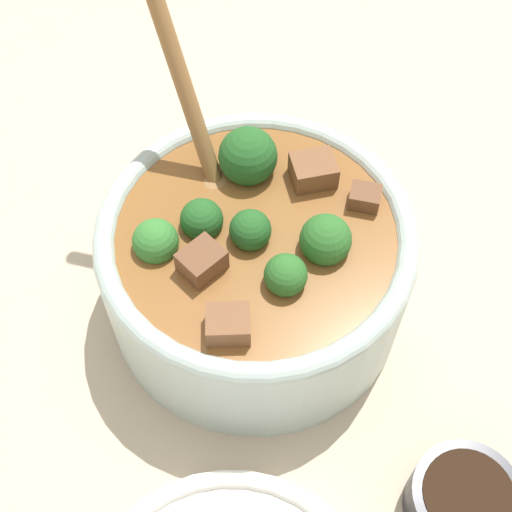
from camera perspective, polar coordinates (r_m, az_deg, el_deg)
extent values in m
plane|color=#C6B293|center=(0.56, 0.00, -3.56)|extent=(4.00, 4.00, 0.00)
cylinder|color=#B2C6BC|center=(0.53, 0.00, -1.09)|extent=(0.22, 0.22, 0.09)
torus|color=#B2C6BC|center=(0.49, 0.00, 1.77)|extent=(0.22, 0.22, 0.02)
cylinder|color=brown|center=(0.51, 0.00, 0.15)|extent=(0.20, 0.20, 0.05)
sphere|color=#235B23|center=(0.47, -0.13, 1.86)|extent=(0.03, 0.03, 0.03)
cylinder|color=#6B9956|center=(0.49, -0.13, 0.47)|extent=(0.01, 0.01, 0.01)
sphere|color=#387F33|center=(0.48, -8.04, 1.16)|extent=(0.03, 0.03, 0.03)
cylinder|color=#6B9956|center=(0.50, -7.73, -0.32)|extent=(0.01, 0.01, 0.01)
sphere|color=#2D6B28|center=(0.46, 2.39, -1.53)|extent=(0.03, 0.03, 0.03)
cylinder|color=#6B9956|center=(0.47, 2.30, -2.84)|extent=(0.01, 0.01, 0.01)
sphere|color=#235B23|center=(0.49, -4.37, 2.92)|extent=(0.03, 0.03, 0.03)
cylinder|color=#6B9956|center=(0.50, -4.21, 1.46)|extent=(0.01, 0.01, 0.01)
sphere|color=#2D6B28|center=(0.47, 5.59, 1.31)|extent=(0.04, 0.04, 0.04)
cylinder|color=#6B9956|center=(0.49, 5.35, -0.37)|extent=(0.01, 0.01, 0.02)
sphere|color=#235B23|center=(0.51, -0.66, 7.99)|extent=(0.04, 0.04, 0.04)
cylinder|color=#6B9956|center=(0.53, -0.62, 5.81)|extent=(0.01, 0.01, 0.02)
cube|color=brown|center=(0.51, 4.15, 6.95)|extent=(0.04, 0.04, 0.02)
cube|color=brown|center=(0.44, -2.23, -5.58)|extent=(0.04, 0.04, 0.02)
cube|color=brown|center=(0.46, -4.35, -0.51)|extent=(0.03, 0.03, 0.02)
cube|color=brown|center=(0.50, 8.68, 4.58)|extent=(0.03, 0.03, 0.02)
ellipsoid|color=olive|center=(0.52, -3.21, 5.78)|extent=(0.04, 0.03, 0.01)
cylinder|color=olive|center=(0.48, -7.38, 17.83)|extent=(0.05, 0.12, 0.21)
cylinder|color=black|center=(0.50, 16.17, -18.38)|extent=(0.07, 0.07, 0.04)
cylinder|color=black|center=(0.49, 16.53, -17.99)|extent=(0.06, 0.06, 0.01)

